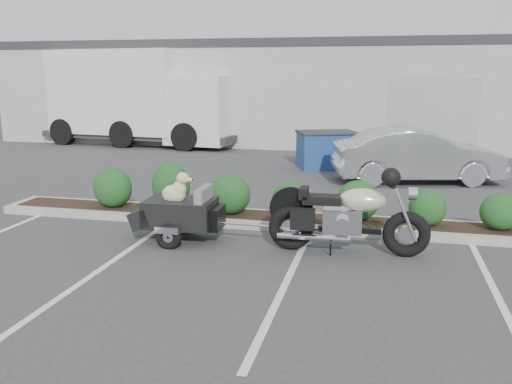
% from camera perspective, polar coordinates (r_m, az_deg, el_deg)
% --- Properties ---
extents(ground, '(90.00, 90.00, 0.00)m').
position_cam_1_polar(ground, '(8.28, -4.31, -7.22)').
color(ground, '#38383A').
rests_on(ground, ground).
extents(planter_kerb, '(12.00, 1.00, 0.15)m').
position_cam_1_polar(planter_kerb, '(10.09, 4.89, -3.16)').
color(planter_kerb, '#9E9E93').
rests_on(planter_kerb, ground).
extents(building, '(26.00, 10.00, 4.00)m').
position_cam_1_polar(building, '(24.56, 7.80, 10.50)').
color(building, '#9EA099').
rests_on(building, ground).
extents(motorcycle, '(2.52, 0.85, 1.45)m').
position_cam_1_polar(motorcycle, '(8.54, 9.61, -2.69)').
color(motorcycle, black).
rests_on(motorcycle, ground).
extents(pet_trailer, '(2.00, 1.12, 1.20)m').
position_cam_1_polar(pet_trailer, '(9.17, -8.06, -2.06)').
color(pet_trailer, black).
rests_on(pet_trailer, ground).
extents(sedan, '(4.48, 2.43, 1.40)m').
position_cam_1_polar(sedan, '(14.58, 16.61, 3.71)').
color(sedan, silver).
rests_on(sedan, ground).
extents(dumpster, '(1.98, 1.69, 1.10)m').
position_cam_1_polar(dumpster, '(16.24, 7.39, 4.46)').
color(dumpster, navy).
rests_on(dumpster, ground).
extents(delivery_truck, '(8.20, 3.49, 3.64)m').
position_cam_1_polar(delivery_truck, '(22.04, -11.80, 9.50)').
color(delivery_truck, silver).
rests_on(delivery_truck, ground).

